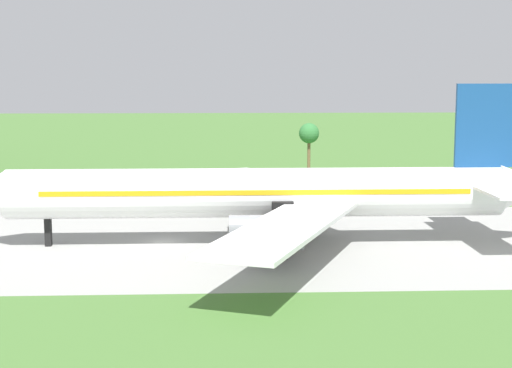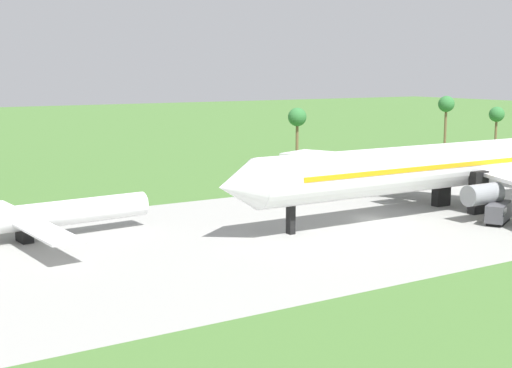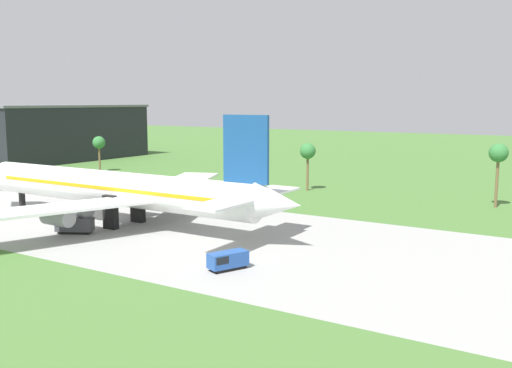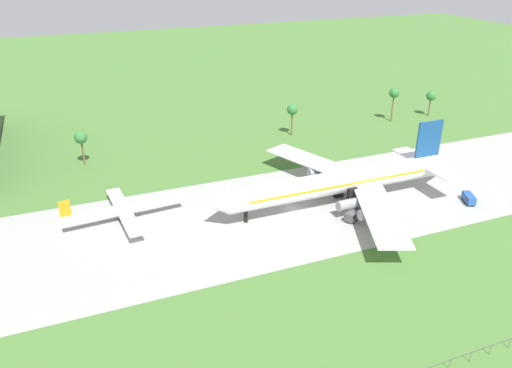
# 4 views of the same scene
# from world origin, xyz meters

# --- Properties ---
(ground_plane) EXTENTS (600.00, 600.00, 0.00)m
(ground_plane) POSITION_xyz_m (0.00, 0.00, 0.00)
(ground_plane) COLOR #477233
(taxiway_strip) EXTENTS (320.00, 44.00, 0.02)m
(taxiway_strip) POSITION_xyz_m (0.00, 0.00, 0.01)
(taxiway_strip) COLOR #9E9E99
(taxiway_strip) RESTS_ON ground_plane
(jet_airliner) EXTENTS (68.11, 61.03, 18.42)m
(jet_airliner) POSITION_xyz_m (12.59, -1.56, 5.94)
(jet_airliner) COLOR white
(jet_airliner) RESTS_ON ground_plane
(baggage_tug) EXTENTS (5.94, 4.42, 2.44)m
(baggage_tug) POSITION_xyz_m (11.17, -9.98, 1.32)
(baggage_tug) COLOR black
(baggage_tug) RESTS_ON ground_plane
(palm_tree_row) EXTENTS (128.31, 3.60, 12.37)m
(palm_tree_row) POSITION_xyz_m (30.19, 47.69, 8.71)
(palm_tree_row) COLOR brown
(palm_tree_row) RESTS_ON ground_plane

